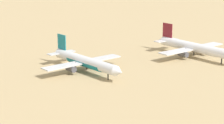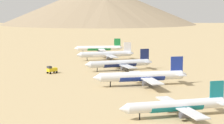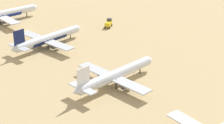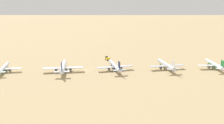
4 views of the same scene
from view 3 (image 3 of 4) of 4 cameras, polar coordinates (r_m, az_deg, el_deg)
The scene contains 5 objects.
ground_plane at distance 189.00m, azimuth -12.58°, elevation 4.43°, with size 1800.00×1800.00×0.00m, color tan.
parked_jet_1 at distance 131.93m, azimuth 0.48°, elevation -1.92°, with size 38.25×30.98×11.06m.
parked_jet_2 at distance 166.75m, azimuth -9.38°, elevation 3.41°, with size 38.32×31.12×11.05m.
parked_jet_3 at distance 203.93m, azimuth -15.83°, elevation 6.71°, with size 41.72×33.92×12.03m.
service_truck at distance 189.42m, azimuth -0.51°, elevation 5.73°, with size 5.70×4.77×3.90m.
Camera 3 is at (-94.93, -151.57, 61.13)m, focal length 62.49 mm.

